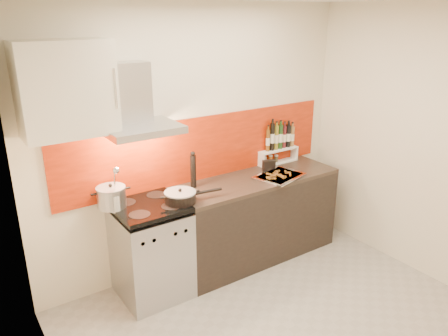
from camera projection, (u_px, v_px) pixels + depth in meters
floor at (288, 329)px, 3.64m from camera, size 3.40×3.40×0.00m
back_wall at (198, 141)px, 4.29m from camera, size 3.40×0.02×2.60m
left_wall at (59, 252)px, 2.30m from camera, size 0.02×2.80×2.60m
right_wall at (430, 147)px, 4.10m from camera, size 0.02×2.80×2.60m
backsplash at (203, 148)px, 4.34m from camera, size 3.00×0.02×0.64m
range_stove at (152, 251)px, 3.97m from camera, size 0.60×0.60×0.91m
counter at (255, 217)px, 4.61m from camera, size 1.80×0.60×0.90m
range_hood at (136, 108)px, 3.65m from camera, size 0.62×0.50×0.61m
upper_cabinet at (66, 89)px, 3.27m from camera, size 0.70×0.35×0.72m
stock_pot at (111, 197)px, 3.74m from camera, size 0.25×0.25×0.22m
saute_pan at (181, 197)px, 3.85m from camera, size 0.54×0.28×0.13m
utensil_jar at (115, 198)px, 3.66m from camera, size 0.09×0.13×0.42m
pepper_mill at (193, 170)px, 4.16m from camera, size 0.06×0.06×0.36m
step_shelf at (279, 144)px, 4.84m from camera, size 0.50×0.14×0.46m
caddy_box at (269, 165)px, 4.63m from camera, size 0.15×0.11×0.12m
baking_tray at (279, 176)px, 4.46m from camera, size 0.56×0.48×0.03m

